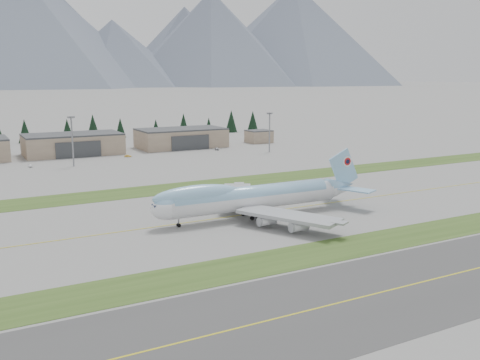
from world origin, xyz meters
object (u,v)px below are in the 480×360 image
hangar_center (73,144)px  hangar_right (181,138)px  service_vehicle_b (128,157)px  service_vehicle_c (217,150)px  service_vehicle_a (30,167)px  boeing_747_freighter (252,197)px

hangar_center → hangar_right: (60.00, 0.00, 0.00)m
service_vehicle_b → service_vehicle_c: service_vehicle_c is taller
hangar_center → service_vehicle_b: (22.02, -22.44, -5.39)m
hangar_center → service_vehicle_b: hangar_center is taller
service_vehicle_a → service_vehicle_b: 48.01m
boeing_747_freighter → hangar_right: bearing=76.4°
service_vehicle_c → hangar_center: bearing=-179.4°
hangar_center → service_vehicle_b: 31.89m
boeing_747_freighter → service_vehicle_c: boeing_747_freighter is taller
service_vehicle_a → service_vehicle_c: size_ratio=0.79×
boeing_747_freighter → service_vehicle_a: 129.51m
service_vehicle_b → service_vehicle_a: bearing=132.3°
hangar_center → hangar_right: 60.00m
boeing_747_freighter → hangar_right: size_ratio=1.41×
hangar_center → service_vehicle_c: hangar_center is taller
service_vehicle_a → service_vehicle_c: service_vehicle_c is taller
service_vehicle_b → service_vehicle_c: 50.66m
boeing_747_freighter → service_vehicle_b: 131.09m
service_vehicle_b → service_vehicle_c: bearing=-56.2°
hangar_right → service_vehicle_a: bearing=-159.6°
hangar_center → boeing_747_freighter: bearing=-83.0°
hangar_center → service_vehicle_a: size_ratio=13.24×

